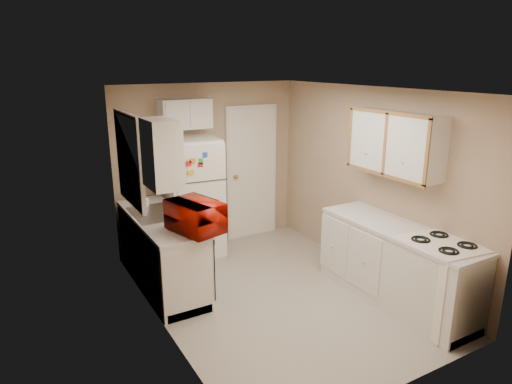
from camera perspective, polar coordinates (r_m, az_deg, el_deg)
floor at (r=5.62m, az=2.60°, el=-12.59°), size 3.80×3.80×0.00m
ceiling at (r=4.94m, az=2.96°, el=12.63°), size 3.80×3.80×0.00m
wall_left at (r=4.59m, az=-12.18°, el=-3.33°), size 3.80×3.80×0.00m
wall_right at (r=6.00m, az=14.12°, el=1.16°), size 3.80×3.80×0.00m
wall_back at (r=6.78m, az=-5.90°, el=3.26°), size 2.80×2.80×0.00m
wall_front at (r=3.79m, az=18.51°, el=-8.05°), size 2.80×2.80×0.00m
left_counter at (r=5.74m, az=-11.68°, el=-7.28°), size 0.60×1.80×0.90m
dishwasher at (r=5.30m, az=-6.61°, el=-8.61°), size 0.03×0.58×0.72m
sink at (r=5.73m, az=-12.39°, el=-2.98°), size 0.54×0.74×0.16m
microwave at (r=5.00m, az=-7.52°, el=-3.27°), size 0.68×0.49×0.41m
soap_bottle at (r=5.96m, az=-13.83°, el=-0.92°), size 0.10×0.10×0.18m
window_blinds at (r=5.47m, az=-15.44°, el=3.95°), size 0.10×0.98×1.08m
upper_cabinet_left at (r=4.68m, az=-11.70°, el=4.71°), size 0.30×0.45×0.70m
refrigerator at (r=6.42m, az=-7.88°, el=-0.78°), size 0.76×0.74×1.70m
cabinet_over_fridge at (r=6.36m, az=-8.89°, el=9.63°), size 0.70×0.30×0.40m
interior_door at (r=7.09m, az=-0.56°, el=2.43°), size 0.86×0.06×2.08m
right_counter at (r=5.52m, az=17.07°, el=-8.69°), size 0.60×2.00×0.90m
stove at (r=5.22m, az=21.84°, el=-10.74°), size 0.67×0.79×0.88m
upper_cabinet_right at (r=5.43m, az=17.04°, el=5.88°), size 0.30×1.20×0.70m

